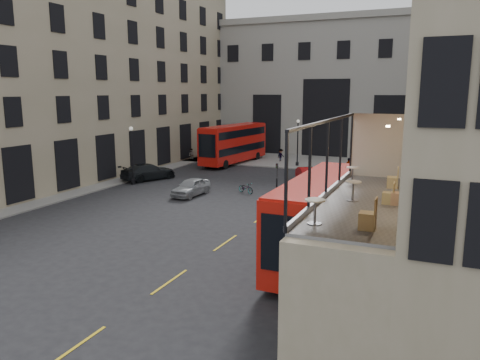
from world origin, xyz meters
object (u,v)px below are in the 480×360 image
at_px(bus_far, 234,142).
at_px(cafe_table_near, 315,208).
at_px(cafe_table_far, 353,172).
at_px(bicycle, 246,188).
at_px(street_lamp_a, 132,159).
at_px(bus_near, 319,215).
at_px(cyclist, 308,188).
at_px(pedestrian_b, 281,156).
at_px(cafe_chair_b, 397,198).
at_px(pedestrian_a, 192,155).
at_px(pedestrian_e, 136,172).
at_px(car_c, 148,172).
at_px(pedestrian_d, 377,161).
at_px(cafe_chair_d, 393,182).
at_px(car_a, 191,187).
at_px(street_lamp_b, 298,146).
at_px(pedestrian_c, 349,167).
at_px(car_b, 307,175).
at_px(traffic_light_far, 203,147).
at_px(traffic_light_near, 277,184).
at_px(cafe_table_mid, 353,188).
at_px(cafe_chair_a, 368,220).

distance_m(bus_far, cafe_table_near, 41.63).
bearing_deg(cafe_table_far, bicycle, 126.45).
height_order(street_lamp_a, bus_far, street_lamp_a).
height_order(bus_near, cyclist, bus_near).
bearing_deg(pedestrian_b, cafe_chair_b, -132.66).
xyz_separation_m(pedestrian_a, pedestrian_e, (1.04, -12.84, 0.00)).
relative_size(street_lamp_a, cyclist, 2.89).
relative_size(car_c, pedestrian_b, 3.42).
bearing_deg(pedestrian_d, cafe_chair_d, 142.19).
bearing_deg(pedestrian_a, car_a, -42.51).
xyz_separation_m(street_lamp_b, pedestrian_b, (-2.78, 2.45, -1.59)).
relative_size(car_c, pedestrian_c, 2.99).
xyz_separation_m(cyclist, pedestrian_b, (-8.21, 17.94, -0.12)).
xyz_separation_m(pedestrian_d, cafe_table_near, (2.90, -39.08, 4.14)).
height_order(pedestrian_b, cafe_table_far, cafe_table_far).
bearing_deg(bus_near, pedestrian_d, 91.65).
xyz_separation_m(car_b, cyclist, (1.93, -6.95, 0.25)).
bearing_deg(traffic_light_far, cafe_chair_d, -48.82).
xyz_separation_m(bus_near, cafe_table_far, (1.93, -2.10, 2.64)).
bearing_deg(pedestrian_a, traffic_light_near, -30.38).
relative_size(street_lamp_a, bus_far, 0.46).
bearing_deg(cyclist, pedestrian_e, 69.57).
height_order(street_lamp_a, bus_near, street_lamp_a).
distance_m(bicycle, pedestrian_e, 12.04).
bearing_deg(cafe_table_far, cafe_table_near, -89.10).
distance_m(pedestrian_c, cafe_chair_d, 28.62).
bearing_deg(cafe_chair_d, cafe_table_mid, -110.35).
bearing_deg(car_c, bus_near, 167.05).
bearing_deg(bus_far, cafe_chair_a, -60.81).
distance_m(street_lamp_b, pedestrian_d, 8.85).
height_order(pedestrian_c, cafe_chair_b, cafe_chair_b).
relative_size(traffic_light_near, cafe_chair_d, 4.38).
relative_size(traffic_light_near, pedestrian_a, 2.41).
bearing_deg(pedestrian_c, car_a, 22.96).
distance_m(car_b, cafe_table_far, 24.04).
bearing_deg(pedestrian_d, street_lamp_b, 52.82).
bearing_deg(pedestrian_a, bus_near, -32.01).
bearing_deg(pedestrian_a, pedestrian_c, 11.45).
bearing_deg(cafe_table_near, car_b, 105.36).
bearing_deg(bus_near, bicycle, 125.41).
xyz_separation_m(car_a, pedestrian_a, (-9.22, 16.69, 0.07)).
distance_m(traffic_light_near, street_lamp_a, 17.09).
height_order(car_a, car_c, car_c).
bearing_deg(cafe_chair_b, pedestrian_c, 103.05).
xyz_separation_m(bus_far, pedestrian_b, (4.74, 3.31, -1.76)).
height_order(car_a, cafe_chair_d, cafe_chair_d).
xyz_separation_m(car_c, cyclist, (16.43, -1.97, 0.13)).
bearing_deg(pedestrian_b, pedestrian_e, 174.40).
bearing_deg(pedestrian_b, cyclist, -132.08).
bearing_deg(bus_near, pedestrian_c, 96.83).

